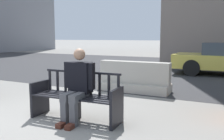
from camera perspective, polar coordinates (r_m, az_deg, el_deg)
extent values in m
plane|color=gray|center=(4.96, -18.21, -10.68)|extent=(200.00, 200.00, 0.00)
cube|color=#333335|center=(12.57, 10.79, 0.53)|extent=(120.00, 12.00, 0.01)
cube|color=black|center=(5.13, -16.15, -6.16)|extent=(0.07, 0.51, 0.66)
cube|color=black|center=(4.28, 1.10, -8.56)|extent=(0.07, 0.51, 0.66)
cube|color=black|center=(4.68, -8.30, -8.59)|extent=(0.05, 0.33, 0.45)
cube|color=black|center=(4.44, -9.95, -6.53)|extent=(1.60, 0.14, 0.02)
cube|color=black|center=(4.53, -9.13, -6.22)|extent=(1.60, 0.14, 0.02)
cube|color=black|center=(4.62, -8.35, -5.92)|extent=(1.60, 0.14, 0.02)
cube|color=black|center=(4.72, -7.61, -5.63)|extent=(1.60, 0.14, 0.02)
cube|color=black|center=(4.81, -6.89, -5.35)|extent=(1.60, 0.14, 0.02)
cube|color=black|center=(4.75, -6.91, -0.48)|extent=(1.60, 0.11, 0.04)
cube|color=black|center=(5.20, -14.00, -2.29)|extent=(0.05, 0.03, 0.38)
cube|color=black|center=(5.09, -12.33, -2.45)|extent=(0.05, 0.03, 0.38)
cube|color=black|center=(4.98, -10.58, -2.62)|extent=(0.05, 0.03, 0.38)
cube|color=black|center=(4.88, -8.76, -2.79)|extent=(0.05, 0.03, 0.38)
cube|color=black|center=(4.78, -6.87, -2.97)|extent=(0.05, 0.03, 0.38)
cube|color=black|center=(4.69, -4.89, -3.15)|extent=(0.05, 0.03, 0.38)
cube|color=black|center=(4.60, -2.84, -3.33)|extent=(0.05, 0.03, 0.38)
cube|color=black|center=(4.52, -0.72, -3.52)|extent=(0.05, 0.03, 0.38)
cube|color=black|center=(4.45, 1.48, -3.71)|extent=(0.05, 0.03, 0.38)
cube|color=black|center=(5.05, -16.43, -2.73)|extent=(0.07, 0.46, 0.03)
cube|color=black|center=(4.19, 1.01, -4.49)|extent=(0.07, 0.46, 0.03)
cube|color=black|center=(4.58, -7.23, -1.67)|extent=(0.41, 0.26, 0.56)
sphere|color=#9E755B|center=(4.51, -7.45, 3.57)|extent=(0.21, 0.21, 0.21)
cube|color=#4C4C51|center=(4.50, -9.61, -5.89)|extent=(0.16, 0.45, 0.14)
cube|color=#4C4C51|center=(4.41, -7.64, -6.14)|extent=(0.16, 0.45, 0.14)
cube|color=#4C4C51|center=(4.44, -10.76, -9.55)|extent=(0.11, 0.11, 0.45)
cube|color=#4C4C51|center=(4.34, -8.77, -9.89)|extent=(0.11, 0.11, 0.45)
cube|color=#4C2319|center=(4.43, -11.30, -12.10)|extent=(0.12, 0.26, 0.08)
cube|color=#4C2319|center=(4.34, -9.30, -12.50)|extent=(0.12, 0.26, 0.08)
cube|color=black|center=(4.68, -10.00, -1.03)|extent=(0.10, 0.12, 0.48)
cube|color=black|center=(4.43, -4.72, -1.43)|extent=(0.10, 0.12, 0.48)
cube|color=#ADA89E|center=(7.06, 5.08, -3.88)|extent=(2.01, 0.70, 0.24)
cube|color=#ADA89E|center=(6.99, 5.12, -0.51)|extent=(2.00, 0.32, 0.60)
cylinder|color=black|center=(10.19, 17.72, 0.46)|extent=(0.64, 0.23, 0.64)
cylinder|color=black|center=(11.83, 18.86, 1.36)|extent=(0.64, 0.23, 0.64)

